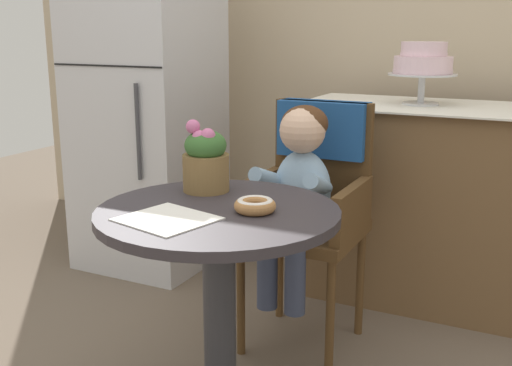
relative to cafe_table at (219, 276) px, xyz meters
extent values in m
cube|color=#C1AD8E|center=(0.00, 1.85, 0.84)|extent=(4.80, 0.10, 2.70)
cylinder|color=#332D33|center=(0.00, 0.00, 0.20)|extent=(0.72, 0.72, 0.03)
cylinder|color=#333338|center=(0.00, 0.00, -0.16)|extent=(0.10, 0.10, 0.69)
cube|color=brown|center=(0.03, 0.61, -0.04)|extent=(0.42, 0.42, 0.04)
cube|color=brown|center=(0.03, 0.80, 0.22)|extent=(0.40, 0.04, 0.46)
cube|color=brown|center=(-0.16, 0.61, 0.08)|extent=(0.04, 0.38, 0.18)
cube|color=brown|center=(0.22, 0.61, 0.08)|extent=(0.04, 0.38, 0.18)
cube|color=#1E4C8C|center=(0.03, 0.80, 0.34)|extent=(0.36, 0.11, 0.22)
cylinder|color=brown|center=(-0.15, 0.43, -0.28)|extent=(0.03, 0.03, 0.45)
cylinder|color=brown|center=(0.21, 0.43, -0.28)|extent=(0.03, 0.03, 0.45)
cylinder|color=brown|center=(-0.15, 0.79, -0.28)|extent=(0.03, 0.03, 0.45)
cylinder|color=brown|center=(0.21, 0.79, -0.28)|extent=(0.03, 0.03, 0.45)
ellipsoid|color=#8CADCC|center=(0.03, 0.59, 0.14)|extent=(0.22, 0.16, 0.30)
sphere|color=#E0B293|center=(0.03, 0.58, 0.36)|extent=(0.17, 0.17, 0.17)
ellipsoid|color=#4C2D19|center=(0.03, 0.60, 0.38)|extent=(0.17, 0.17, 0.14)
cylinder|color=#8CADCC|center=(-0.07, 0.50, 0.19)|extent=(0.08, 0.23, 0.13)
sphere|color=#E0B293|center=(-0.06, 0.42, 0.12)|extent=(0.06, 0.06, 0.06)
cylinder|color=#8CADCC|center=(0.12, 0.50, 0.19)|extent=(0.08, 0.23, 0.13)
sphere|color=#E0B293|center=(0.11, 0.42, 0.12)|extent=(0.06, 0.06, 0.06)
cylinder|color=#3F4760|center=(-0.03, 0.51, 0.03)|extent=(0.09, 0.22, 0.09)
cylinder|color=#3F4760|center=(-0.03, 0.40, -0.14)|extent=(0.08, 0.08, 0.26)
cylinder|color=#3F4760|center=(0.08, 0.51, 0.03)|extent=(0.09, 0.22, 0.09)
cylinder|color=#3F4760|center=(0.08, 0.40, -0.14)|extent=(0.08, 0.08, 0.26)
cube|color=white|center=(-0.07, -0.15, 0.21)|extent=(0.28, 0.27, 0.00)
torus|color=#AD7542|center=(0.11, 0.02, 0.23)|extent=(0.12, 0.12, 0.04)
torus|color=white|center=(0.11, 0.02, 0.24)|extent=(0.11, 0.11, 0.02)
cylinder|color=brown|center=(-0.14, 0.17, 0.27)|extent=(0.15, 0.15, 0.12)
ellipsoid|color=#38662D|center=(-0.14, 0.17, 0.36)|extent=(0.14, 0.14, 0.10)
sphere|color=#CC6699|center=(-0.12, 0.16, 0.38)|extent=(0.06, 0.06, 0.06)
sphere|color=#CC6699|center=(-0.12, 0.20, 0.36)|extent=(0.05, 0.05, 0.05)
sphere|color=#CC6699|center=(-0.14, 0.19, 0.36)|extent=(0.07, 0.07, 0.07)
sphere|color=#CC6699|center=(-0.18, 0.18, 0.38)|extent=(0.05, 0.05, 0.05)
sphere|color=#CC6699|center=(-0.17, 0.14, 0.42)|extent=(0.05, 0.05, 0.05)
sphere|color=#CC6699|center=(-0.14, 0.14, 0.39)|extent=(0.05, 0.05, 0.05)
sphere|color=#CC6699|center=(-0.12, 0.15, 0.40)|extent=(0.05, 0.05, 0.05)
cube|color=brown|center=(0.55, 1.30, -0.06)|extent=(1.50, 0.56, 0.90)
cube|color=white|center=(0.55, 1.30, 0.39)|extent=(1.56, 0.62, 0.01)
cylinder|color=silver|center=(0.30, 1.30, 0.40)|extent=(0.16, 0.16, 0.01)
cylinder|color=silver|center=(0.30, 1.30, 0.46)|extent=(0.03, 0.03, 0.12)
cylinder|color=silver|center=(0.30, 1.30, 0.53)|extent=(0.30, 0.30, 0.01)
cylinder|color=silver|center=(0.30, 1.30, 0.57)|extent=(0.26, 0.25, 0.08)
cylinder|color=silver|center=(0.30, 1.30, 0.54)|extent=(0.26, 0.26, 0.01)
cylinder|color=silver|center=(0.30, 1.30, 0.64)|extent=(0.20, 0.20, 0.06)
cylinder|color=silver|center=(0.30, 1.30, 0.61)|extent=(0.20, 0.20, 0.01)
cube|color=silver|center=(-1.05, 1.10, 0.34)|extent=(0.64, 0.60, 1.70)
cube|color=black|center=(-1.05, 0.80, 0.55)|extent=(0.63, 0.01, 0.01)
cylinder|color=#3F3F44|center=(-0.87, 0.79, 0.26)|extent=(0.02, 0.02, 0.45)
camera|label=1|loc=(0.87, -1.51, 0.73)|focal=43.56mm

